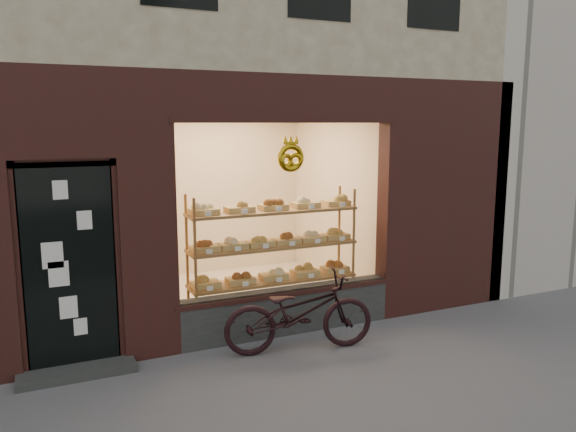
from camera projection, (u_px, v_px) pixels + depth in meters
name	position (u px, v px, depth m)	size (l,w,h in m)	color
ground	(341.00, 422.00, 4.84)	(90.00, 90.00, 0.00)	#4E4E4E
display_shelf	(273.00, 255.00, 7.16)	(2.20, 0.45, 1.70)	brown
bicycle	(299.00, 313.00, 6.29)	(0.60, 1.71, 0.90)	black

